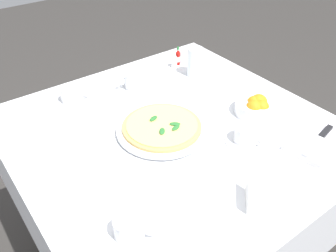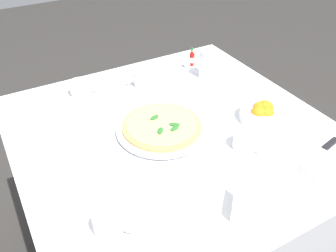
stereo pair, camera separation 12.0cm
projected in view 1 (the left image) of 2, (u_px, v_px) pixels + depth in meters
dining_table at (174, 161)px, 1.30m from camera, size 1.03×1.03×0.74m
pizza_plate at (162, 129)px, 1.20m from camera, size 0.30×0.30×0.02m
pizza at (162, 126)px, 1.19m from camera, size 0.26×0.26×0.02m
coffee_cup_center_back at (134, 82)px, 1.41m from camera, size 0.13×0.13×0.07m
coffee_cup_far_right at (246, 136)px, 1.15m from camera, size 0.13×0.13×0.06m
coffee_cup_back_corner at (130, 228)px, 0.86m from camera, size 0.13×0.13×0.06m
coffee_cup_near_left at (72, 96)px, 1.34m from camera, size 0.13×0.13×0.06m
water_glass_far_left at (195, 64)px, 1.49m from camera, size 0.07×0.07×0.12m
napkin_folded at (319, 142)px, 1.15m from camera, size 0.23×0.15×0.02m
dinner_knife at (319, 139)px, 1.14m from camera, size 0.19×0.06×0.01m
citrus_bowl at (256, 107)px, 1.28m from camera, size 0.15×0.15×0.07m
hot_sauce_bottle at (178, 57)px, 1.58m from camera, size 0.02×0.02×0.08m
salt_shaker at (174, 62)px, 1.57m from camera, size 0.03×0.03×0.06m
pepper_shaker at (181, 57)px, 1.61m from camera, size 0.03×0.03×0.06m
menu_card at (248, 194)px, 0.94m from camera, size 0.07×0.07×0.06m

